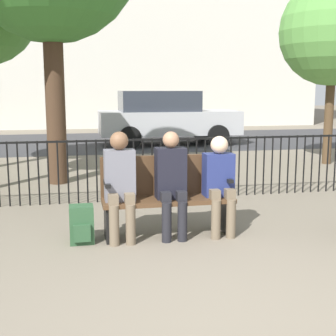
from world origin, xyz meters
TOP-DOWN VIEW (x-y plane):
  - ground_plane at (0.00, 0.00)m, footprint 80.00×80.00m
  - park_bench at (0.00, 2.17)m, footprint 1.51×0.45m
  - seated_person_0 at (-0.55, 2.05)m, footprint 0.34×0.39m
  - seated_person_1 at (0.03, 2.05)m, footprint 0.34×0.39m
  - seated_person_2 at (0.60, 2.04)m, footprint 0.34×0.39m
  - backpack at (-0.99, 2.03)m, footprint 0.26×0.27m
  - fence_railing at (-0.02, 3.89)m, footprint 9.01×0.03m
  - tree_3 at (4.60, 6.55)m, footprint 2.36×2.36m
  - street_surface at (0.00, 12.00)m, footprint 24.00×6.00m
  - parked_car_1 at (1.74, 10.93)m, footprint 4.20×1.94m

SIDE VIEW (x-z plane):
  - ground_plane at x=0.00m, z-range 0.00..0.00m
  - street_surface at x=0.00m, z-range 0.00..0.01m
  - backpack at x=-0.99m, z-range 0.00..0.42m
  - park_bench at x=0.00m, z-range 0.03..0.95m
  - fence_railing at x=-0.02m, z-range 0.08..1.03m
  - seated_person_2 at x=0.60m, z-range 0.07..1.23m
  - seated_person_1 at x=0.03m, z-range 0.07..1.28m
  - seated_person_0 at x=-0.55m, z-range 0.07..1.30m
  - parked_car_1 at x=1.74m, z-range 0.03..1.65m
  - tree_3 at x=4.60m, z-range 0.86..4.96m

